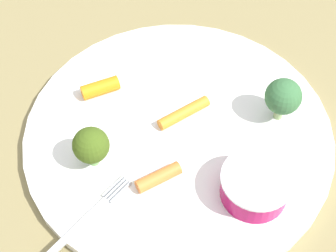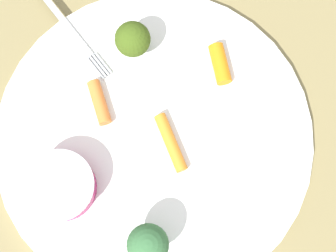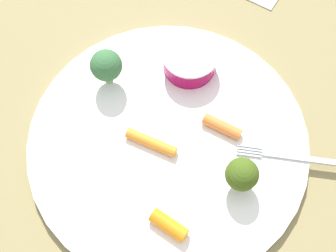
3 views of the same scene
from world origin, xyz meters
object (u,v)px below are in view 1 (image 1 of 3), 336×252
at_px(fork, 64,241).
at_px(broccoli_floret_1, 91,146).
at_px(carrot_stick_1, 159,177).
at_px(carrot_stick_2, 184,113).
at_px(carrot_stick_0, 100,88).
at_px(plate, 178,134).
at_px(broccoli_floret_0, 283,97).
at_px(sauce_cup, 255,186).

bearing_deg(fork, broccoli_floret_1, -119.46).
height_order(carrot_stick_1, carrot_stick_2, carrot_stick_1).
bearing_deg(carrot_stick_1, carrot_stick_0, -76.18).
height_order(plate, broccoli_floret_0, broccoli_floret_0).
bearing_deg(broccoli_floret_0, carrot_stick_1, 15.77).
distance_m(sauce_cup, carrot_stick_0, 0.20).
relative_size(plate, sauce_cup, 4.80).
bearing_deg(broccoli_floret_0, carrot_stick_0, -26.20).
xyz_separation_m(plate, carrot_stick_2, (-0.01, -0.02, 0.01)).
height_order(broccoli_floret_1, carrot_stick_2, broccoli_floret_1).
height_order(broccoli_floret_0, fork, broccoli_floret_0).
relative_size(carrot_stick_2, fork, 0.40).
relative_size(plate, broccoli_floret_0, 6.16).
relative_size(carrot_stick_0, carrot_stick_1, 0.90).
bearing_deg(fork, broccoli_floret_0, -162.28).
distance_m(plate, carrot_stick_2, 0.02).
bearing_deg(broccoli_floret_1, plate, -171.78).
distance_m(carrot_stick_1, fork, 0.10).
relative_size(carrot_stick_0, fork, 0.28).
xyz_separation_m(plate, carrot_stick_1, (0.04, 0.05, 0.01)).
relative_size(broccoli_floret_0, fork, 0.35).
relative_size(plate, broccoli_floret_1, 6.79).
bearing_deg(broccoli_floret_0, sauce_cup, 52.87).
bearing_deg(sauce_cup, carrot_stick_0, -55.33).
bearing_deg(plate, sauce_cup, 117.23).
xyz_separation_m(carrot_stick_0, fork, (0.07, 0.16, -0.01)).
bearing_deg(carrot_stick_2, broccoli_floret_1, 16.16).
height_order(carrot_stick_0, carrot_stick_2, carrot_stick_0).
relative_size(sauce_cup, carrot_stick_1, 1.46).
height_order(broccoli_floret_0, carrot_stick_2, broccoli_floret_0).
bearing_deg(carrot_stick_0, broccoli_floret_0, 153.80).
distance_m(carrot_stick_0, carrot_stick_1, 0.13).
height_order(plate, sauce_cup, sauce_cup).
distance_m(plate, carrot_stick_1, 0.06).
relative_size(sauce_cup, broccoli_floret_1, 1.41).
height_order(sauce_cup, fork, sauce_cup).
height_order(broccoli_floret_0, carrot_stick_0, broccoli_floret_0).
xyz_separation_m(carrot_stick_2, fork, (0.14, 0.10, -0.00)).
xyz_separation_m(plate, carrot_stick_0, (0.07, -0.07, 0.01)).
bearing_deg(carrot_stick_1, carrot_stick_2, -124.38).
distance_m(broccoli_floret_0, broccoli_floret_1, 0.19).
bearing_deg(broccoli_floret_1, broccoli_floret_0, -179.59).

